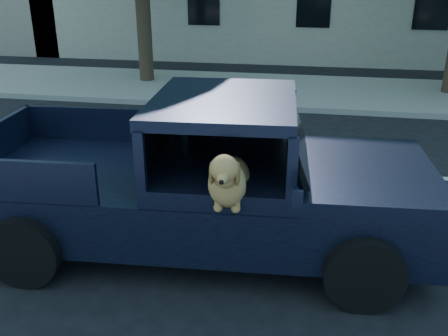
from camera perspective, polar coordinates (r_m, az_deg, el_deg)
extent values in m
plane|color=black|center=(6.50, -1.72, -10.92)|extent=(120.00, 120.00, 0.00)
cube|color=gray|center=(14.96, 5.60, 8.83)|extent=(60.00, 4.00, 0.15)
cylinder|color=#332619|center=(15.83, -9.22, 17.21)|extent=(0.44, 0.44, 4.40)
cube|color=black|center=(6.59, -2.38, -3.41)|extent=(5.90, 2.57, 0.73)
cube|color=black|center=(6.43, 15.95, -0.57)|extent=(1.80, 2.32, 0.18)
cube|color=black|center=(6.10, 0.02, 7.49)|extent=(1.85, 2.23, 0.13)
cube|color=black|center=(6.18, 8.35, 3.67)|extent=(0.40, 1.92, 0.63)
cube|color=black|center=(6.00, 1.57, -3.92)|extent=(0.65, 0.65, 0.42)
cube|color=black|center=(4.96, 8.38, -3.52)|extent=(0.11, 0.06, 0.18)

